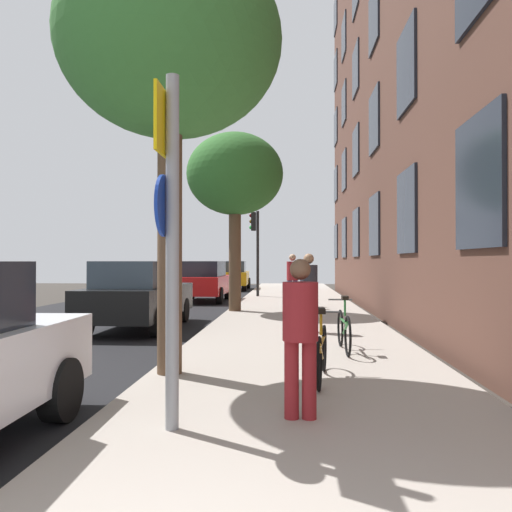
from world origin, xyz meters
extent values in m
plane|color=#332D28|center=(-2.40, 15.00, 0.00)|extent=(41.80, 41.80, 0.00)
cube|color=black|center=(-4.50, 15.00, 0.01)|extent=(7.00, 38.00, 0.01)
cube|color=#9E9389|center=(1.10, 15.00, 0.06)|extent=(4.20, 38.00, 0.12)
cube|color=#1E232D|center=(3.42, 6.17, 2.70)|extent=(0.06, 1.67, 1.79)
cube|color=#1E232D|center=(3.42, 10.33, 2.70)|extent=(0.06, 1.67, 1.79)
cube|color=#1E232D|center=(3.42, 14.50, 2.70)|extent=(0.06, 1.67, 1.79)
cube|color=#1E232D|center=(3.42, 18.67, 2.70)|extent=(0.06, 1.67, 1.79)
cube|color=#1E232D|center=(3.42, 22.83, 2.70)|extent=(0.06, 1.67, 1.79)
cube|color=#1E232D|center=(3.42, 27.00, 2.70)|extent=(0.06, 1.67, 1.79)
cube|color=#1E232D|center=(3.42, 10.33, 5.78)|extent=(0.06, 1.67, 1.79)
cube|color=#1E232D|center=(3.42, 14.50, 5.78)|extent=(0.06, 1.67, 1.79)
cube|color=#1E232D|center=(3.42, 18.67, 5.78)|extent=(0.06, 1.67, 1.79)
cube|color=#1E232D|center=(3.42, 22.83, 5.78)|extent=(0.06, 1.67, 1.79)
cube|color=#1E232D|center=(3.42, 27.00, 5.78)|extent=(0.06, 1.67, 1.79)
cube|color=#1E232D|center=(3.42, 14.50, 8.86)|extent=(0.06, 1.67, 1.79)
cube|color=#1E232D|center=(3.42, 18.67, 8.86)|extent=(0.06, 1.67, 1.79)
cube|color=#1E232D|center=(3.42, 22.83, 8.86)|extent=(0.06, 1.67, 1.79)
cube|color=#1E232D|center=(3.42, 27.00, 8.86)|extent=(0.06, 1.67, 1.79)
cube|color=#1E232D|center=(3.42, 22.83, 11.94)|extent=(0.06, 1.67, 1.79)
cube|color=#1E232D|center=(3.42, 27.00, 11.94)|extent=(0.06, 1.67, 1.79)
cube|color=#1E232D|center=(3.42, 27.00, 15.02)|extent=(0.06, 1.67, 1.79)
cylinder|color=gray|center=(-0.14, 3.76, 1.72)|extent=(0.12, 0.12, 3.20)
cube|color=yellow|center=(-0.22, 3.76, 2.88)|extent=(0.03, 0.60, 0.60)
cylinder|color=#14339E|center=(-0.22, 3.76, 2.13)|extent=(0.03, 0.56, 0.56)
cylinder|color=black|center=(-0.45, 21.25, 1.96)|extent=(0.12, 0.12, 3.68)
cube|color=black|center=(-0.63, 21.25, 3.35)|extent=(0.20, 0.24, 0.80)
sphere|color=#4B0707|center=(-0.74, 21.25, 3.61)|extent=(0.16, 0.16, 0.16)
sphere|color=#523707|center=(-0.74, 21.25, 3.35)|extent=(0.16, 0.16, 0.16)
sphere|color=green|center=(-0.74, 21.25, 3.09)|extent=(0.16, 0.16, 0.16)
cylinder|color=brown|center=(-0.70, 6.02, 1.91)|extent=(0.33, 0.33, 3.58)
ellipsoid|color=#387533|center=(-0.70, 6.02, 4.62)|extent=(3.04, 3.04, 2.58)
cylinder|color=brown|center=(-0.75, 14.74, 1.77)|extent=(0.37, 0.37, 3.30)
ellipsoid|color=#2D6628|center=(-0.75, 14.74, 4.30)|extent=(2.95, 2.95, 2.51)
torus|color=black|center=(1.39, 6.27, 0.44)|extent=(0.12, 0.64, 0.64)
torus|color=black|center=(1.26, 5.20, 0.44)|extent=(0.12, 0.64, 0.64)
cylinder|color=#C68C19|center=(1.33, 5.74, 0.61)|extent=(0.15, 0.91, 0.04)
cylinder|color=#C68C19|center=(1.29, 5.47, 0.53)|extent=(0.11, 0.55, 0.30)
cylinder|color=#C68C19|center=(1.31, 5.57, 0.86)|extent=(0.04, 0.04, 0.28)
cube|color=black|center=(1.31, 5.57, 1.02)|extent=(0.10, 0.24, 0.06)
cylinder|color=#4C4C4C|center=(1.39, 6.27, 0.94)|extent=(0.42, 0.08, 0.03)
torus|color=black|center=(1.82, 8.38, 0.44)|extent=(0.05, 0.65, 0.65)
torus|color=black|center=(1.84, 7.38, 0.44)|extent=(0.05, 0.65, 0.65)
cylinder|color=#267233|center=(1.83, 7.88, 0.62)|extent=(0.06, 0.85, 0.04)
cylinder|color=#267233|center=(1.83, 7.63, 0.54)|extent=(0.05, 0.51, 0.28)
cylinder|color=#267233|center=(1.83, 7.73, 0.87)|extent=(0.04, 0.04, 0.28)
cube|color=black|center=(1.83, 7.73, 1.03)|extent=(0.10, 0.24, 0.06)
cylinder|color=#4C4C4C|center=(1.82, 8.38, 0.95)|extent=(0.42, 0.04, 0.03)
torus|color=black|center=(1.63, 16.26, 0.47)|extent=(0.15, 0.70, 0.70)
torus|color=black|center=(1.47, 15.29, 0.47)|extent=(0.15, 0.70, 0.70)
cylinder|color=black|center=(1.55, 15.78, 0.66)|extent=(0.18, 0.83, 0.04)
cylinder|color=black|center=(1.51, 15.54, 0.57)|extent=(0.13, 0.51, 0.27)
cylinder|color=black|center=(1.52, 15.63, 0.92)|extent=(0.04, 0.04, 0.28)
cube|color=black|center=(1.52, 15.63, 1.08)|extent=(0.10, 0.24, 0.06)
cylinder|color=#4C4C4C|center=(1.63, 16.26, 1.00)|extent=(0.42, 0.10, 0.03)
cylinder|color=maroon|center=(0.94, 4.15, 0.49)|extent=(0.14, 0.14, 0.75)
cylinder|color=maroon|center=(1.11, 4.15, 0.49)|extent=(0.14, 0.14, 0.75)
cylinder|color=maroon|center=(1.02, 4.15, 1.15)|extent=(0.49, 0.49, 0.56)
sphere|color=brown|center=(1.02, 4.15, 1.55)|extent=(0.20, 0.20, 0.20)
cylinder|color=maroon|center=(1.24, 10.20, 0.53)|extent=(0.15, 0.15, 0.82)
cylinder|color=maroon|center=(1.42, 10.20, 0.53)|extent=(0.15, 0.15, 0.82)
cylinder|color=#26262D|center=(1.33, 10.20, 1.24)|extent=(0.48, 0.48, 0.61)
sphere|color=#936B4C|center=(1.33, 10.20, 1.68)|extent=(0.22, 0.22, 0.22)
cylinder|color=navy|center=(0.92, 16.64, 0.55)|extent=(0.16, 0.16, 0.86)
cylinder|color=navy|center=(1.11, 16.64, 0.55)|extent=(0.16, 0.16, 0.86)
cylinder|color=maroon|center=(1.02, 16.64, 1.30)|extent=(0.55, 0.55, 0.64)
sphere|color=tan|center=(1.02, 16.64, 1.76)|extent=(0.23, 0.23, 0.23)
cylinder|color=black|center=(-1.39, 4.25, 0.33)|extent=(0.22, 0.64, 0.64)
cube|color=black|center=(-2.70, 11.33, 0.68)|extent=(1.80, 4.25, 0.70)
cube|color=#384756|center=(-2.70, 11.12, 1.33)|extent=(1.49, 2.38, 0.60)
cylinder|color=black|center=(-3.49, 12.68, 0.33)|extent=(0.22, 0.64, 0.64)
cylinder|color=black|center=(-1.91, 12.68, 0.33)|extent=(0.22, 0.64, 0.64)
cylinder|color=black|center=(-3.49, 9.98, 0.33)|extent=(0.22, 0.64, 0.64)
cylinder|color=black|center=(-1.91, 9.98, 0.33)|extent=(0.22, 0.64, 0.64)
cube|color=red|center=(-2.50, 19.67, 0.68)|extent=(1.80, 3.95, 0.70)
cube|color=#1E232D|center=(-2.50, 19.47, 1.33)|extent=(1.49, 2.22, 0.60)
cylinder|color=black|center=(-3.29, 20.92, 0.33)|extent=(0.22, 0.64, 0.64)
cylinder|color=black|center=(-1.72, 20.92, 0.33)|extent=(0.22, 0.64, 0.64)
cylinder|color=black|center=(-3.29, 18.41, 0.33)|extent=(0.22, 0.64, 0.64)
cylinder|color=black|center=(-1.72, 18.41, 0.33)|extent=(0.22, 0.64, 0.64)
cube|color=orange|center=(-2.29, 28.00, 0.68)|extent=(1.88, 4.16, 0.70)
cube|color=#2D3847|center=(-2.29, 27.80, 1.33)|extent=(1.53, 2.35, 0.60)
cylinder|color=black|center=(-3.06, 29.31, 0.33)|extent=(0.22, 0.64, 0.64)
cylinder|color=black|center=(-1.51, 29.31, 0.33)|extent=(0.22, 0.64, 0.64)
cylinder|color=black|center=(-3.06, 26.69, 0.33)|extent=(0.22, 0.64, 0.64)
cylinder|color=black|center=(-1.51, 26.69, 0.33)|extent=(0.22, 0.64, 0.64)
camera|label=1|loc=(0.92, -0.79, 1.63)|focal=35.91mm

